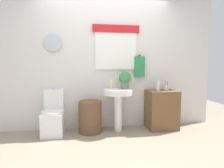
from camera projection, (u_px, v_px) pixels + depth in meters
The scene contains 11 objects.
ground_plane at pixel (115, 152), 2.58m from camera, with size 8.00×8.00×0.00m, color gray.
back_wall at pixel (105, 61), 3.59m from camera, with size 4.40×0.18×2.60m.
toilet at pixel (54, 117), 3.28m from camera, with size 0.38×0.51×0.80m.
laundry_hamper at pixel (90, 117), 3.34m from camera, with size 0.42×0.42×0.58m, color brown.
pedestal_sink at pixel (118, 99), 3.39m from camera, with size 0.55×0.55×0.79m.
faucet at pixel (117, 86), 3.49m from camera, with size 0.03×0.03×0.10m, color silver.
wooden_cabinet at pixel (162, 110), 3.54m from camera, with size 0.55×0.44×0.75m, color brown.
soap_bottle at pixel (111, 84), 3.40m from camera, with size 0.05×0.05×0.19m, color #DBD166.
potted_plant at pixel (125, 79), 3.44m from camera, with size 0.23×0.23×0.33m.
lotion_bottle at pixel (158, 85), 3.45m from camera, with size 0.05×0.05×0.20m, color white.
toothbrush_cup at pixel (166, 88), 3.54m from camera, with size 0.08×0.08×0.19m.
Camera 1 is at (-0.42, -2.44, 1.19)m, focal length 29.33 mm.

